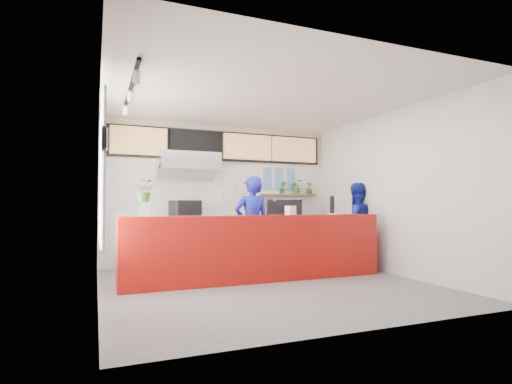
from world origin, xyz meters
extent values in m
plane|color=slate|center=(0.00, 0.00, 0.00)|extent=(5.00, 5.00, 0.00)
plane|color=silver|center=(0.00, 0.00, 3.00)|extent=(5.00, 5.00, 0.00)
plane|color=white|center=(0.00, 2.50, 1.50)|extent=(5.00, 0.00, 5.00)
plane|color=white|center=(-2.50, 0.00, 1.50)|extent=(0.00, 5.00, 5.00)
plane|color=white|center=(2.50, 0.00, 1.50)|extent=(0.00, 5.00, 5.00)
cube|color=#A0100B|center=(0.00, 0.40, 0.55)|extent=(4.50, 0.60, 1.10)
cube|color=beige|center=(0.00, 2.49, 2.60)|extent=(5.00, 0.02, 0.80)
cube|color=#B2B5BA|center=(-0.80, 2.20, 0.45)|extent=(1.80, 0.60, 0.90)
cube|color=black|center=(-0.85, 2.20, 1.13)|extent=(0.60, 0.60, 0.46)
cube|color=#B2B5BA|center=(-0.80, 2.15, 2.15)|extent=(1.20, 0.70, 0.35)
cube|color=#B2B5BA|center=(-0.80, 2.15, 1.95)|extent=(1.20, 0.69, 0.31)
cube|color=#B2B5BA|center=(1.50, 2.20, 0.45)|extent=(1.80, 0.60, 0.90)
cube|color=black|center=(1.37, 2.20, 1.14)|extent=(0.89, 0.76, 0.48)
cube|color=#B9BBC0|center=(1.37, 2.20, 1.38)|extent=(0.68, 0.51, 0.06)
cube|color=brown|center=(1.60, 2.40, 1.50)|extent=(1.40, 0.18, 0.04)
cube|color=tan|center=(-1.75, 2.38, 2.55)|extent=(1.10, 0.10, 0.55)
cube|color=black|center=(-0.59, 2.38, 2.55)|extent=(1.10, 0.10, 0.55)
cube|color=tan|center=(0.57, 2.38, 2.55)|extent=(1.10, 0.10, 0.55)
cube|color=tan|center=(1.73, 2.38, 2.55)|extent=(1.10, 0.10, 0.55)
cube|color=black|center=(0.00, 2.46, 2.55)|extent=(4.80, 0.04, 0.65)
cube|color=silver|center=(-2.47, 0.30, 1.70)|extent=(0.04, 2.20, 1.90)
cube|color=#B2B5BA|center=(-2.45, 0.30, 1.70)|extent=(0.03, 2.30, 2.00)
cylinder|color=black|center=(-2.46, -0.90, 2.05)|extent=(0.05, 0.30, 0.30)
cylinder|color=white|center=(-2.43, -0.90, 2.05)|extent=(0.02, 0.26, 0.26)
cube|color=black|center=(-2.10, 0.00, 2.94)|extent=(0.05, 2.40, 0.04)
cylinder|color=silver|center=(0.15, 2.47, 1.75)|extent=(0.24, 0.03, 0.24)
cylinder|color=silver|center=(0.45, 2.47, 1.65)|extent=(0.24, 0.03, 0.24)
cylinder|color=silver|center=(0.15, 2.47, 1.45)|extent=(0.24, 0.03, 0.24)
cylinder|color=silver|center=(0.50, 2.47, 1.90)|extent=(0.24, 0.03, 0.24)
cube|color=#598CBF|center=(1.10, 2.48, 2.00)|extent=(0.20, 0.02, 0.25)
cube|color=#598CBF|center=(1.40, 2.48, 2.00)|extent=(0.20, 0.02, 0.25)
cube|color=#598CBF|center=(1.70, 2.48, 2.00)|extent=(0.20, 0.02, 0.25)
cube|color=#598CBF|center=(1.10, 2.48, 1.75)|extent=(0.20, 0.02, 0.25)
cube|color=#598CBF|center=(1.40, 2.48, 1.75)|extent=(0.20, 0.02, 0.25)
cube|color=#598CBF|center=(1.70, 2.48, 1.75)|extent=(0.20, 0.02, 0.25)
imported|color=navy|center=(0.10, 0.88, 0.90)|extent=(0.68, 0.47, 1.80)
imported|color=navy|center=(2.39, 0.91, 0.86)|extent=(0.93, 0.77, 1.72)
imported|color=#2E6925|center=(1.45, 2.40, 1.66)|extent=(0.20, 0.18, 0.29)
imported|color=#2E6925|center=(1.80, 2.40, 1.68)|extent=(0.35, 0.33, 0.33)
imported|color=#2E6925|center=(2.14, 2.40, 1.66)|extent=(0.18, 0.16, 0.28)
cylinder|color=white|center=(-1.85, 0.40, 1.20)|extent=(0.19, 0.19, 0.20)
imported|color=#2E6925|center=(-1.85, 0.40, 1.49)|extent=(0.37, 0.35, 0.34)
cube|color=white|center=(0.59, 0.32, 1.18)|extent=(0.21, 0.18, 0.16)
cylinder|color=white|center=(1.46, 0.37, 1.11)|extent=(0.29, 0.29, 0.02)
cylinder|color=black|center=(1.46, 0.37, 1.27)|extent=(0.10, 0.10, 0.32)
camera|label=1|loc=(-2.54, -5.86, 1.28)|focal=28.00mm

